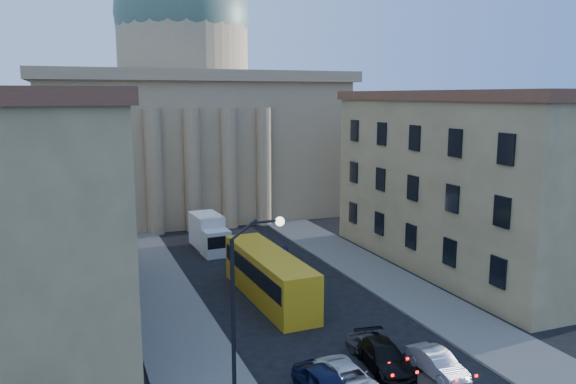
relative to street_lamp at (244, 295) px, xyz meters
name	(u,v)px	position (x,y,z in m)	size (l,w,h in m)	color
sidewalk_left	(175,325)	(-1.53, 10.00, -5.21)	(5.00, 60.00, 0.15)	#5D5A55
sidewalk_right	(406,291)	(15.47, 10.00, -5.21)	(5.00, 60.00, 0.15)	#5D5A55
church	(186,115)	(6.97, 47.47, 6.59)	(68.02, 28.76, 36.60)	#8D7B56
building_left	(21,209)	(-10.03, 14.00, 2.14)	(11.60, 26.60, 14.70)	tan
building_right	(470,179)	(23.97, 14.00, 2.14)	(11.60, 26.60, 14.70)	tan
street_lamp	(244,295)	(0.00, 0.00, 0.00)	(2.62, 0.44, 8.83)	black
car_right_near	(437,363)	(10.02, -1.17, -4.65)	(1.35, 3.88, 1.28)	#929499
car_left_mid	(348,380)	(4.90, -1.04, -4.64)	(2.13, 4.62, 1.29)	silver
car_right_mid	(384,357)	(7.77, 0.34, -4.58)	(1.98, 4.87, 1.41)	black
car_right_far	(373,349)	(7.77, 1.52, -4.65)	(1.50, 3.72, 1.27)	#46454A
car_right_distant	(278,256)	(9.01, 19.75, -4.53)	(1.60, 4.60, 1.52)	black
city_bus	(269,274)	(5.58, 12.42, -3.48)	(3.11, 11.99, 3.36)	gold
box_truck	(209,234)	(4.63, 26.36, -3.73)	(2.70, 6.12, 3.29)	silver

